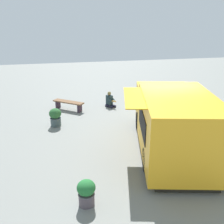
{
  "coord_description": "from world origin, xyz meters",
  "views": [
    {
      "loc": [
        -4.36,
        -9.09,
        4.4
      ],
      "look_at": [
        -2.08,
        0.8,
        0.77
      ],
      "focal_mm": 40.91,
      "sensor_mm": 36.0,
      "label": 1
    }
  ],
  "objects": [
    {
      "name": "trash_bin",
      "position": [
        2.91,
        1.47,
        0.41
      ],
      "size": [
        0.46,
        0.46,
        0.81
      ],
      "color": "#2B2818",
      "rests_on": "ground_plane"
    },
    {
      "name": "planter_flowering_near",
      "position": [
        -3.79,
        -3.76,
        0.37
      ],
      "size": [
        0.47,
        0.47,
        0.7
      ],
      "color": "#53484F",
      "rests_on": "ground_plane"
    },
    {
      "name": "planter_flowering_far",
      "position": [
        -4.43,
        1.71,
        0.43
      ],
      "size": [
        0.53,
        0.53,
        0.8
      ],
      "color": "#405153",
      "rests_on": "ground_plane"
    },
    {
      "name": "ground_plane",
      "position": [
        0.0,
        0.0,
        0.0
      ],
      "size": [
        40.0,
        40.0,
        0.0
      ],
      "primitive_type": "plane",
      "color": "slate"
    },
    {
      "name": "plaza_bench",
      "position": [
        -3.73,
        3.74,
        0.36
      ],
      "size": [
        1.58,
        1.39,
        0.47
      ],
      "color": "brown",
      "rests_on": "ground_plane"
    },
    {
      "name": "person_customer",
      "position": [
        -1.51,
        3.81,
        0.31
      ],
      "size": [
        0.64,
        0.76,
        0.84
      ],
      "color": "black",
      "rests_on": "ground_plane"
    },
    {
      "name": "food_truck",
      "position": [
        -0.43,
        -1.47,
        1.07
      ],
      "size": [
        3.89,
        5.95,
        2.21
      ],
      "color": "yellow",
      "rests_on": "ground_plane"
    }
  ]
}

